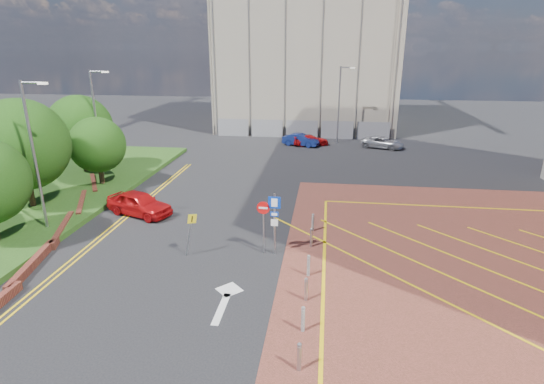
% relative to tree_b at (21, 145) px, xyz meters
% --- Properties ---
extents(ground, '(140.00, 140.00, 0.00)m').
position_rel_tree_b_xyz_m(ground, '(15.50, -5.00, -4.24)').
color(ground, black).
rests_on(ground, ground).
extents(grass_bed, '(14.00, 32.00, 0.30)m').
position_rel_tree_b_xyz_m(grass_bed, '(-2.50, 1.00, -4.09)').
color(grass_bed, '#244616').
rests_on(grass_bed, ground).
extents(retaining_wall, '(6.06, 20.33, 0.40)m').
position_rel_tree_b_xyz_m(retaining_wall, '(3.70, -3.00, -4.04)').
color(retaining_wall, brown).
rests_on(retaining_wall, ground).
extents(tree_b, '(5.60, 5.60, 6.74)m').
position_rel_tree_b_xyz_m(tree_b, '(0.00, 0.00, 0.00)').
color(tree_b, '#3D2B1C').
rests_on(tree_b, grass_bed).
extents(tree_c, '(4.00, 4.00, 4.90)m').
position_rel_tree_b_xyz_m(tree_c, '(2.00, 5.00, -1.04)').
color(tree_c, '#3D2B1C').
rests_on(tree_c, grass_bed).
extents(tree_d, '(5.00, 5.00, 6.08)m').
position_rel_tree_b_xyz_m(tree_d, '(-1.00, 8.00, -0.37)').
color(tree_d, '#3D2B1C').
rests_on(tree_d, grass_bed).
extents(lamp_left_near, '(1.53, 0.16, 8.00)m').
position_rel_tree_b_xyz_m(lamp_left_near, '(3.08, -3.00, 0.42)').
color(lamp_left_near, '#9EA0A8').
rests_on(lamp_left_near, grass_bed).
extents(lamp_left_far, '(1.53, 0.16, 8.00)m').
position_rel_tree_b_xyz_m(lamp_left_far, '(1.08, 7.00, 0.42)').
color(lamp_left_far, '#9EA0A8').
rests_on(lamp_left_far, grass_bed).
extents(lamp_back, '(1.53, 0.16, 8.00)m').
position_rel_tree_b_xyz_m(lamp_back, '(19.58, 23.00, 0.12)').
color(lamp_back, '#9EA0A8').
rests_on(lamp_back, ground).
extents(sign_cluster, '(1.17, 0.12, 3.20)m').
position_rel_tree_b_xyz_m(sign_cluster, '(15.80, -4.02, -2.28)').
color(sign_cluster, '#9EA0A8').
rests_on(sign_cluster, ground).
extents(warning_sign, '(0.67, 0.40, 2.25)m').
position_rel_tree_b_xyz_m(warning_sign, '(11.95, -4.76, -2.81)').
color(warning_sign, '#9EA0A8').
rests_on(warning_sign, ground).
extents(bollard_row, '(0.14, 11.14, 0.90)m').
position_rel_tree_b_xyz_m(bollard_row, '(17.80, -6.67, -3.77)').
color(bollard_row, '#9EA0A8').
rests_on(bollard_row, forecourt).
extents(construction_building, '(21.20, 19.20, 22.00)m').
position_rel_tree_b_xyz_m(construction_building, '(15.50, 35.00, 6.76)').
color(construction_building, gray).
rests_on(construction_building, ground).
extents(construction_fence, '(21.60, 0.06, 2.00)m').
position_rel_tree_b_xyz_m(construction_fence, '(16.50, 25.00, -3.24)').
color(construction_fence, gray).
rests_on(construction_fence, ground).
extents(car_red_left, '(4.64, 3.13, 1.47)m').
position_rel_tree_b_xyz_m(car_red_left, '(7.07, 0.14, -3.50)').
color(car_red_left, red).
rests_on(car_red_left, ground).
extents(car_blue_back, '(4.05, 2.45, 1.26)m').
position_rel_tree_b_xyz_m(car_blue_back, '(15.67, 20.84, -3.61)').
color(car_blue_back, navy).
rests_on(car_blue_back, ground).
extents(car_red_back, '(4.13, 2.65, 1.11)m').
position_rel_tree_b_xyz_m(car_red_back, '(16.68, 21.20, -3.68)').
color(car_red_back, red).
rests_on(car_red_back, ground).
extents(car_silver_back, '(4.67, 3.27, 1.18)m').
position_rel_tree_b_xyz_m(car_silver_back, '(24.07, 20.89, -3.64)').
color(car_silver_back, '#B0B1B8').
rests_on(car_silver_back, ground).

